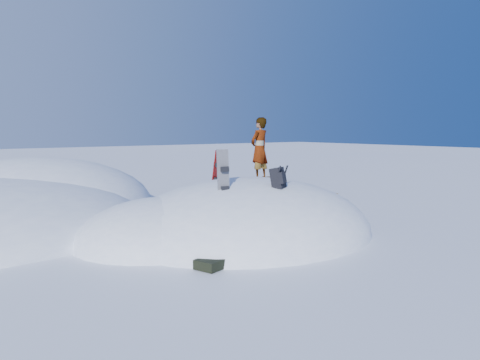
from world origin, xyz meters
TOP-DOWN VIEW (x-y plane):
  - ground at (0.00, 0.00)m, footprint 120.00×120.00m
  - snow_mound at (-0.17, 0.24)m, footprint 8.00×6.00m
  - rock_outcrop at (3.72, 3.01)m, footprint 4.68×4.41m
  - snowboard_red at (-0.44, 0.86)m, footprint 0.32×0.31m
  - snowboard_dark at (-1.20, -0.60)m, footprint 0.33×0.27m
  - backpack at (0.03, -1.17)m, footprint 0.48×0.52m
  - gear_pile at (-2.37, -1.95)m, footprint 0.95×0.74m
  - person at (0.80, 0.51)m, footprint 0.71×0.55m

SIDE VIEW (x-z plane):
  - ground at x=0.00m, z-range 0.00..0.00m
  - snow_mound at x=-0.17m, z-range -1.50..1.50m
  - rock_outcrop at x=3.72m, z-range -0.82..0.85m
  - gear_pile at x=-2.37m, z-range 0.00..0.25m
  - snowboard_dark at x=-1.20m, z-range 0.78..2.33m
  - snowboard_red at x=-0.44m, z-range 0.91..2.24m
  - backpack at x=0.03m, z-range 1.30..1.90m
  - person at x=0.80m, z-range 1.36..3.10m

